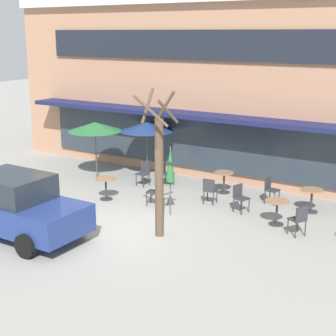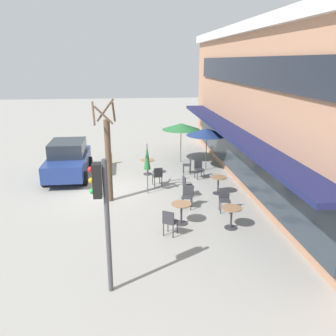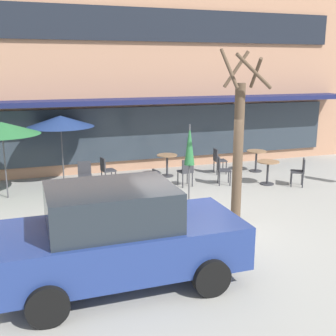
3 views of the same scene
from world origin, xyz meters
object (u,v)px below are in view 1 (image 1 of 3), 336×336
object	(u,v)px
cafe_chair_6	(156,191)
cafe_chair_0	(270,188)
street_tree	(159,170)
patio_umbrella_green_folded	(95,127)
cafe_table_by_tree	(312,197)
cafe_table_mid_patio	(277,208)
cafe_chair_5	(166,172)
parked_sedan	(15,206)
cafe_table_streetside	(224,179)
cafe_chair_3	(144,172)
patio_umbrella_corner_open	(147,127)
cafe_chair_4	(240,196)
fire_hydrant	(20,194)
cafe_chair_1	(299,218)
patio_umbrella_cream_folded	(170,165)
cafe_table_near_wall	(106,185)
cafe_chair_2	(210,189)

from	to	relation	value
cafe_chair_6	cafe_chair_0	bearing A→B (deg)	36.35
street_tree	patio_umbrella_green_folded	bearing A→B (deg)	145.42
cafe_table_by_tree	patio_umbrella_green_folded	world-z (taller)	patio_umbrella_green_folded
cafe_table_mid_patio	patio_umbrella_green_folded	bearing A→B (deg)	171.71
patio_umbrella_green_folded	cafe_table_by_tree	bearing A→B (deg)	3.32
cafe_chair_5	parked_sedan	world-z (taller)	parked_sedan
cafe_table_streetside	cafe_chair_3	world-z (taller)	cafe_chair_3
patio_umbrella_corner_open	cafe_chair_0	xyz separation A→B (m)	(5.29, -0.45, -1.50)
cafe_chair_0	cafe_chair_5	world-z (taller)	same
cafe_chair_4	street_tree	world-z (taller)	street_tree
patio_umbrella_corner_open	fire_hydrant	distance (m)	5.53
patio_umbrella_corner_open	street_tree	world-z (taller)	street_tree
parked_sedan	fire_hydrant	bearing A→B (deg)	135.70
cafe_chair_0	fire_hydrant	distance (m)	8.30
cafe_chair_1	cafe_chair_3	bearing A→B (deg)	165.13
cafe_table_mid_patio	cafe_chair_6	distance (m)	4.02
cafe_table_streetside	cafe_table_mid_patio	distance (m)	3.38
patio_umbrella_green_folded	patio_umbrella_cream_folded	bearing A→B (deg)	-24.17
cafe_table_streetside	cafe_table_near_wall	bearing A→B (deg)	-137.18
cafe_chair_0	street_tree	world-z (taller)	street_tree
cafe_table_streetside	cafe_chair_6	size ratio (longest dim) A/B	0.85
patio_umbrella_corner_open	parked_sedan	size ratio (longest dim) A/B	0.52
cafe_table_mid_patio	parked_sedan	distance (m)	7.53
patio_umbrella_cream_folded	cafe_chair_6	world-z (taller)	patio_umbrella_cream_folded
cafe_chair_1	fire_hydrant	world-z (taller)	cafe_chair_1
cafe_chair_4	parked_sedan	distance (m)	6.83
cafe_table_mid_patio	street_tree	xyz separation A→B (m)	(-2.47, -2.57, 1.39)
patio_umbrella_cream_folded	cafe_chair_1	size ratio (longest dim) A/B	2.47
cafe_table_streetside	cafe_chair_5	distance (m)	2.22
cafe_table_mid_patio	cafe_chair_4	world-z (taller)	cafe_chair_4
parked_sedan	cafe_table_by_tree	bearing A→B (deg)	44.75
patio_umbrella_green_folded	cafe_chair_6	size ratio (longest dim) A/B	2.47
cafe_table_by_tree	fire_hydrant	bearing A→B (deg)	-152.21
cafe_table_near_wall	parked_sedan	distance (m)	3.89
patio_umbrella_green_folded	cafe_chair_2	xyz separation A→B (m)	(5.31, -0.54, -1.50)
cafe_table_by_tree	cafe_chair_6	distance (m)	4.99
cafe_chair_4	cafe_chair_5	size ratio (longest dim) A/B	1.00
cafe_chair_0	cafe_chair_1	xyz separation A→B (m)	(1.74, -2.29, 0.00)
cafe_table_near_wall	cafe_table_by_tree	distance (m)	6.79
cafe_chair_1	cafe_chair_4	bearing A→B (deg)	156.73
cafe_chair_6	cafe_table_by_tree	bearing A→B (deg)	25.17
patio_umbrella_green_folded	cafe_chair_1	xyz separation A→B (m)	(8.71, -1.66, -1.50)
cafe_chair_0	street_tree	distance (m)	4.83
patio_umbrella_cream_folded	parked_sedan	xyz separation A→B (m)	(-2.77, -3.71, -0.75)
cafe_chair_6	fire_hydrant	xyz separation A→B (m)	(-3.85, -2.29, -0.17)
patio_umbrella_corner_open	cafe_chair_3	world-z (taller)	patio_umbrella_corner_open
cafe_table_by_tree	cafe_chair_4	distance (m)	2.27
cafe_chair_2	cafe_chair_3	distance (m)	3.14
cafe_table_by_tree	fire_hydrant	size ratio (longest dim) A/B	1.08
cafe_table_streetside	cafe_chair_5	world-z (taller)	cafe_chair_5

